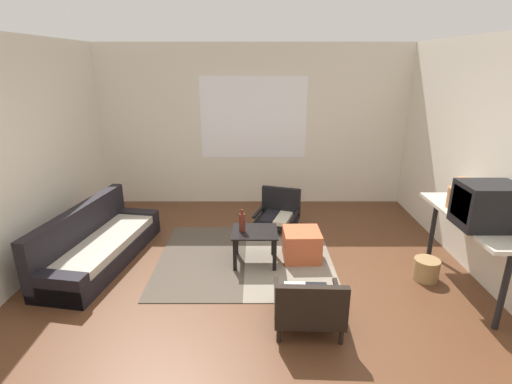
{
  "coord_description": "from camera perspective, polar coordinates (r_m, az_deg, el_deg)",
  "views": [
    {
      "loc": [
        0.04,
        -3.49,
        2.4
      ],
      "look_at": [
        0.02,
        0.74,
        0.95
      ],
      "focal_mm": 26.83,
      "sensor_mm": 36.0,
      "label": 1
    }
  ],
  "objects": [
    {
      "name": "couch",
      "position": [
        5.22,
        -22.31,
        -7.33
      ],
      "size": [
        0.99,
        2.05,
        0.71
      ],
      "color": "black",
      "rests_on": "ground"
    },
    {
      "name": "side_wall_right",
      "position": [
        4.73,
        33.89,
        2.8
      ],
      "size": [
        0.12,
        6.6,
        2.7
      ],
      "primitive_type": "cube",
      "color": "silver",
      "rests_on": "ground"
    },
    {
      "name": "ground_plane",
      "position": [
        4.24,
        -0.39,
        -15.6
      ],
      "size": [
        7.8,
        7.8,
        0.0
      ],
      "primitive_type": "plane",
      "color": "#56331E"
    },
    {
      "name": "far_wall_with_window",
      "position": [
        6.64,
        -0.13,
        9.78
      ],
      "size": [
        5.6,
        0.13,
        2.7
      ],
      "color": "silver",
      "rests_on": "ground"
    },
    {
      "name": "armchair_striped_foreground",
      "position": [
        3.73,
        8.07,
        -16.35
      ],
      "size": [
        0.66,
        0.67,
        0.59
      ],
      "color": "black",
      "rests_on": "ground"
    },
    {
      "name": "area_rug",
      "position": [
        4.98,
        -1.41,
        -9.86
      ],
      "size": [
        2.19,
        1.93,
        0.01
      ],
      "color": "#4C4238",
      "rests_on": "ground"
    },
    {
      "name": "clay_vase",
      "position": [
        4.82,
        28.29,
        -0.64
      ],
      "size": [
        0.25,
        0.25,
        0.35
      ],
      "color": "#A87047",
      "rests_on": "console_shelf"
    },
    {
      "name": "wicker_basket",
      "position": [
        4.92,
        24.23,
        -10.5
      ],
      "size": [
        0.29,
        0.29,
        0.25
      ],
      "primitive_type": "cylinder",
      "color": "#9E7A4C",
      "rests_on": "ground"
    },
    {
      "name": "glass_bottle",
      "position": [
        4.65,
        -1.87,
        -4.51
      ],
      "size": [
        0.08,
        0.08,
        0.29
      ],
      "color": "#5B2319",
      "rests_on": "coffee_table"
    },
    {
      "name": "ottoman_orange",
      "position": [
        4.94,
        7.01,
        -7.84
      ],
      "size": [
        0.47,
        0.47,
        0.39
      ],
      "primitive_type": "cube",
      "rotation": [
        0.0,
        0.0,
        0.03
      ],
      "color": "#BC5633",
      "rests_on": "ground"
    },
    {
      "name": "armchair_by_window",
      "position": [
        5.76,
        3.56,
        -3.02
      ],
      "size": [
        0.73,
        0.69,
        0.6
      ],
      "color": "black",
      "rests_on": "ground"
    },
    {
      "name": "coffee_table",
      "position": [
        4.74,
        0.03,
        -6.88
      ],
      "size": [
        0.55,
        0.48,
        0.44
      ],
      "color": "black",
      "rests_on": "ground"
    },
    {
      "name": "crt_television",
      "position": [
        4.37,
        31.45,
        -1.79
      ],
      "size": [
        0.54,
        0.42,
        0.45
      ],
      "color": "black",
      "rests_on": "console_shelf"
    },
    {
      "name": "console_shelf",
      "position": [
        4.68,
        29.28,
        -4.36
      ],
      "size": [
        0.41,
        1.58,
        0.84
      ],
      "color": "beige",
      "rests_on": "ground"
    }
  ]
}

